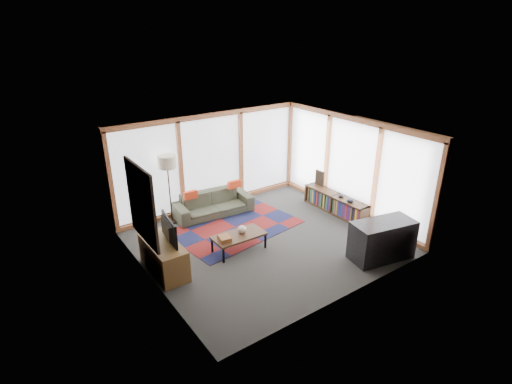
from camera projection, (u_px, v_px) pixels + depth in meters
ground at (266, 241)px, 9.32m from camera, size 5.50×5.50×0.00m
room_envelope at (269, 168)px, 9.41m from camera, size 5.52×5.02×2.62m
rug at (235, 227)px, 9.94m from camera, size 3.25×2.32×0.01m
sofa at (213, 204)px, 10.52m from camera, size 2.13×0.98×0.60m
pillow_left at (191, 195)px, 10.04m from camera, size 0.37×0.13×0.20m
pillow_right at (234, 184)px, 10.70m from camera, size 0.37×0.11×0.20m
floor_lamp at (169, 190)px, 9.89m from camera, size 0.45×0.45×1.77m
coffee_table at (239, 242)px, 8.87m from camera, size 1.17×0.60×0.39m
book_stack at (225, 238)px, 8.54m from camera, size 0.27×0.32×0.10m
vase at (242, 229)px, 8.84m from camera, size 0.21×0.21×0.17m
bookshelf at (335, 203)px, 10.65m from camera, size 0.37×2.03×0.51m
bowl_a at (350, 200)px, 10.09m from camera, size 0.22×0.22×0.09m
bowl_b at (341, 196)px, 10.39m from camera, size 0.16×0.16×0.08m
shelf_picture at (320, 178)px, 11.12m from camera, size 0.04×0.32×0.42m
tv_console at (164, 257)px, 8.06m from camera, size 0.55×1.32×0.66m
television at (165, 230)px, 7.87m from camera, size 0.22×0.90×0.51m
bar_counter at (382, 240)px, 8.50m from camera, size 1.45×0.90×0.85m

